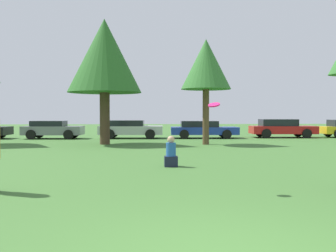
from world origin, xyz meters
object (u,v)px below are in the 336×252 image
parked_car_grey (52,129)px  parked_car_red (281,128)px  bystander_sitting (171,154)px  tree_1 (104,56)px  parked_car_silver (130,129)px  parked_car_blue (203,129)px  tree_2 (206,65)px  frisbee (214,105)px

parked_car_grey → parked_car_red: parked_car_red is taller
bystander_sitting → tree_1: (-3.00, 9.20, 4.42)m
parked_car_silver → parked_car_blue: size_ratio=0.94×
bystander_sitting → tree_2: bearing=73.8°
frisbee → parked_car_red: size_ratio=0.06×
bystander_sitting → parked_car_blue: parked_car_blue is taller
bystander_sitting → parked_car_blue: size_ratio=0.21×
frisbee → parked_car_blue: size_ratio=0.06×
parked_car_red → frisbee: bearing=-111.0°
frisbee → bystander_sitting: bearing=99.3°
tree_2 → parked_car_blue: tree_2 is taller
parked_car_silver → parked_car_red: 10.72m
bystander_sitting → parked_car_red: 17.12m
parked_car_grey → frisbee: bearing=-64.2°
parked_car_red → parked_car_silver: bearing=-176.0°
parked_car_red → tree_2: bearing=-134.4°
tree_2 → parked_car_grey: size_ratio=1.43×
tree_2 → parked_car_silver: bearing=127.3°
tree_1 → parked_car_grey: tree_1 is taller
bystander_sitting → tree_2: (2.54, 8.74, 3.93)m
parked_car_red → parked_car_grey: bearing=-175.9°
parked_car_silver → parked_car_red: bearing=4.0°
bystander_sitting → parked_car_red: bearing=58.6°
parked_car_grey → bystander_sitting: bearing=-60.8°
tree_1 → parked_car_blue: bearing=39.1°
tree_1 → tree_2: 5.57m
parked_car_grey → parked_car_blue: (10.27, -0.05, -0.01)m
frisbee → bystander_sitting: frisbee is taller
frisbee → tree_1: tree_1 is taller
tree_1 → parked_car_grey: size_ratio=1.71×
tree_1 → parked_car_grey: (-4.04, 5.11, -4.17)m
frisbee → tree_2: (1.89, 12.67, 2.48)m
tree_2 → parked_car_silver: (-4.33, 5.68, -3.67)m
frisbee → parked_car_red: frisbee is taller
frisbee → tree_1: bearing=105.5°
tree_2 → parked_car_red: tree_2 is taller
parked_car_blue → tree_1: bearing=-137.9°
tree_2 → parked_car_grey: bearing=149.8°
tree_1 → frisbee: bearing=-74.5°
tree_2 → bystander_sitting: bearing=-106.2°
frisbee → parked_car_grey: bearing=112.8°
tree_1 → bystander_sitting: bearing=-72.0°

